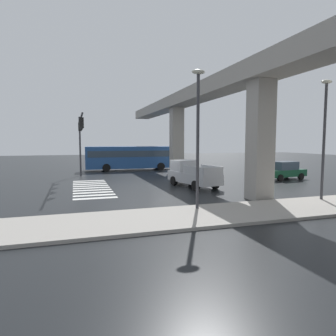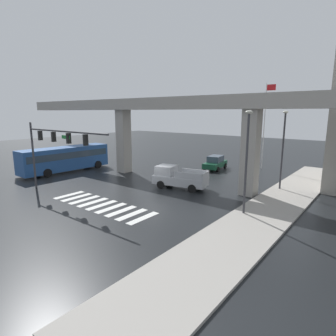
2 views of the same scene
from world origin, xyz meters
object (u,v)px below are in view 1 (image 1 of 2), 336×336
object	(u,v)px
pickup_truck	(192,174)
street_lamp_near_corner	(198,123)
city_bus	(130,157)
sedan_dark_green	(284,171)
street_lamp_mid_block	(325,126)
traffic_signal_mast	(80,130)

from	to	relation	value
pickup_truck	street_lamp_near_corner	size ratio (longest dim) A/B	0.74
city_bus	sedan_dark_green	size ratio (longest dim) A/B	2.41
pickup_truck	city_bus	world-z (taller)	city_bus
street_lamp_near_corner	street_lamp_mid_block	bearing A→B (deg)	90.00
city_bus	street_lamp_mid_block	world-z (taller)	street_lamp_mid_block
sedan_dark_green	traffic_signal_mast	bearing A→B (deg)	-106.28
city_bus	street_lamp_mid_block	size ratio (longest dim) A/B	1.50
street_lamp_mid_block	street_lamp_near_corner	bearing A→B (deg)	-90.00
traffic_signal_mast	street_lamp_near_corner	bearing A→B (deg)	20.14
sedan_dark_green	street_lamp_near_corner	size ratio (longest dim) A/B	0.62
city_bus	street_lamp_mid_block	distance (m)	24.41
sedan_dark_green	traffic_signal_mast	xyz separation A→B (m)	(-5.39, -18.47, 3.83)
pickup_truck	sedan_dark_green	bearing A→B (deg)	98.41
city_bus	sedan_dark_green	xyz separation A→B (m)	(13.61, 12.41, -0.87)
street_lamp_near_corner	sedan_dark_green	bearing A→B (deg)	125.91
pickup_truck	street_lamp_mid_block	bearing A→B (deg)	33.46
sedan_dark_green	street_lamp_near_corner	bearing A→B (deg)	-54.09
city_bus	traffic_signal_mast	size ratio (longest dim) A/B	1.00
traffic_signal_mast	city_bus	bearing A→B (deg)	143.58
city_bus	pickup_truck	bearing A→B (deg)	8.62
street_lamp_mid_block	pickup_truck	bearing A→B (deg)	-146.54
city_bus	sedan_dark_green	bearing A→B (deg)	42.36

